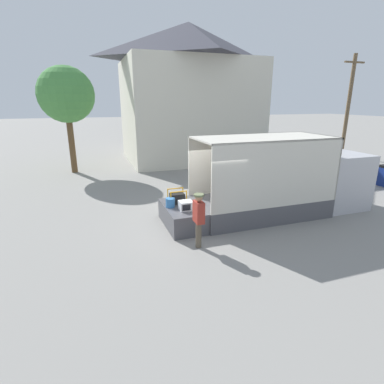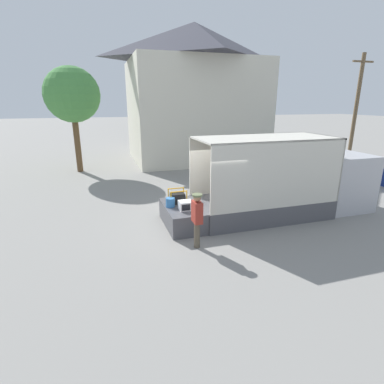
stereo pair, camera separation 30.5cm
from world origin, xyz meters
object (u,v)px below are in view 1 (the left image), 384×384
(box_truck, at_px, (297,188))
(portable_generator, at_px, (178,198))
(orange_bucket, at_px, (170,203))
(street_tree, at_px, (66,95))
(utility_pole, at_px, (348,106))
(microwave, at_px, (186,205))
(worker_person, at_px, (199,215))

(box_truck, xyz_separation_m, portable_generator, (-4.92, 0.36, -0.01))
(box_truck, bearing_deg, orange_bucket, 179.47)
(street_tree, bearing_deg, box_truck, -49.48)
(utility_pole, bearing_deg, microwave, -149.55)
(street_tree, bearing_deg, portable_generator, -68.73)
(microwave, bearing_deg, portable_generator, 95.65)
(orange_bucket, bearing_deg, microwave, -45.87)
(orange_bucket, bearing_deg, worker_person, -78.08)
(orange_bucket, bearing_deg, street_tree, 108.93)
(box_truck, bearing_deg, microwave, -175.36)
(worker_person, bearing_deg, orange_bucket, 101.92)
(box_truck, relative_size, street_tree, 1.13)
(box_truck, relative_size, portable_generator, 11.57)
(portable_generator, height_order, orange_bucket, portable_generator)
(box_truck, bearing_deg, utility_pole, 38.87)
(orange_bucket, bearing_deg, utility_pole, 28.63)
(orange_bucket, distance_m, utility_pole, 19.08)
(utility_pole, relative_size, street_tree, 1.21)
(orange_bucket, relative_size, utility_pole, 0.04)
(microwave, bearing_deg, orange_bucket, 134.13)
(microwave, distance_m, portable_generator, 0.75)
(portable_generator, bearing_deg, worker_person, -89.18)
(orange_bucket, relative_size, street_tree, 0.05)
(portable_generator, bearing_deg, utility_pole, 28.32)
(worker_person, bearing_deg, street_tree, 107.90)
(microwave, height_order, utility_pole, utility_pole)
(worker_person, bearing_deg, portable_generator, 90.82)
(box_truck, distance_m, worker_person, 5.20)
(portable_generator, distance_m, utility_pole, 18.62)
(microwave, xyz_separation_m, worker_person, (-0.04, -1.38, 0.16))
(street_tree, bearing_deg, orange_bucket, -71.07)
(portable_generator, bearing_deg, street_tree, 111.27)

